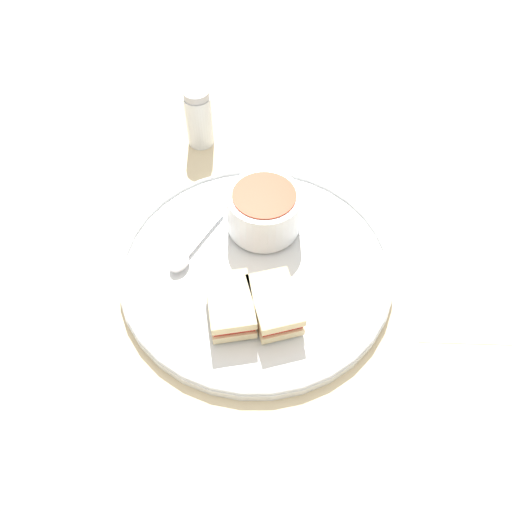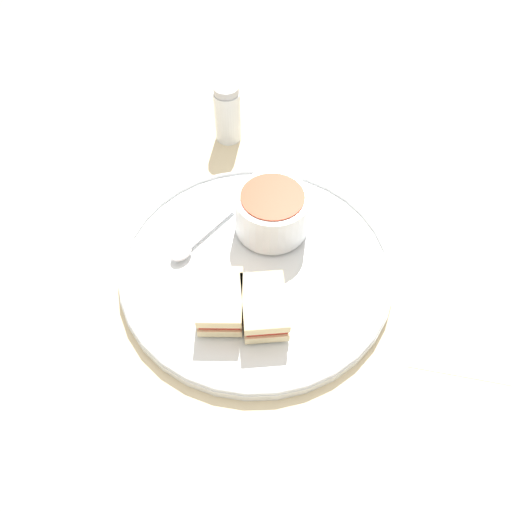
{
  "view_description": "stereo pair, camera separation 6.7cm",
  "coord_description": "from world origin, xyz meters",
  "px_view_note": "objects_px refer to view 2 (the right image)",
  "views": [
    {
      "loc": [
        -0.38,
        0.12,
        0.57
      ],
      "look_at": [
        0.0,
        0.0,
        0.04
      ],
      "focal_mm": 35.0,
      "sensor_mm": 36.0,
      "label": 1
    },
    {
      "loc": [
        -0.4,
        0.05,
        0.57
      ],
      "look_at": [
        0.0,
        0.0,
        0.04
      ],
      "focal_mm": 35.0,
      "sensor_mm": 36.0,
      "label": 2
    }
  ],
  "objects_px": {
    "spoon": "(187,248)",
    "salt_shaker": "(227,114)",
    "soup_bowl": "(272,212)",
    "sandwich_half_far": "(266,306)",
    "sandwich_half_near": "(221,301)"
  },
  "relations": [
    {
      "from": "spoon",
      "to": "salt_shaker",
      "type": "distance_m",
      "value": 0.27
    },
    {
      "from": "salt_shaker",
      "to": "spoon",
      "type": "bearing_deg",
      "value": 161.88
    },
    {
      "from": "soup_bowl",
      "to": "salt_shaker",
      "type": "distance_m",
      "value": 0.23
    },
    {
      "from": "soup_bowl",
      "to": "spoon",
      "type": "bearing_deg",
      "value": 102.17
    },
    {
      "from": "soup_bowl",
      "to": "sandwich_half_far",
      "type": "distance_m",
      "value": 0.15
    },
    {
      "from": "soup_bowl",
      "to": "salt_shaker",
      "type": "height_order",
      "value": "salt_shaker"
    },
    {
      "from": "sandwich_half_far",
      "to": "salt_shaker",
      "type": "height_order",
      "value": "salt_shaker"
    },
    {
      "from": "spoon",
      "to": "sandwich_half_near",
      "type": "relative_size",
      "value": 1.15
    },
    {
      "from": "spoon",
      "to": "sandwich_half_far",
      "type": "relative_size",
      "value": 1.21
    },
    {
      "from": "spoon",
      "to": "sandwich_half_near",
      "type": "bearing_deg",
      "value": 68.73
    },
    {
      "from": "salt_shaker",
      "to": "soup_bowl",
      "type": "bearing_deg",
      "value": -169.75
    },
    {
      "from": "soup_bowl",
      "to": "spoon",
      "type": "distance_m",
      "value": 0.13
    },
    {
      "from": "soup_bowl",
      "to": "sandwich_half_near",
      "type": "distance_m",
      "value": 0.15
    },
    {
      "from": "spoon",
      "to": "sandwich_half_near",
      "type": "height_order",
      "value": "sandwich_half_near"
    },
    {
      "from": "sandwich_half_near",
      "to": "sandwich_half_far",
      "type": "height_order",
      "value": "same"
    }
  ]
}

